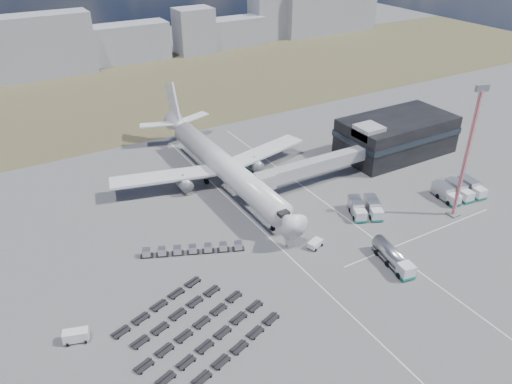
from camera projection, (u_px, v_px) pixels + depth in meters
ground at (297, 253)px, 96.11m from camera, size 420.00×420.00×0.00m
grass_strip at (124, 93)px, 178.48m from camera, size 420.00×90.00×0.01m
lane_markings at (328, 231)px, 102.63m from camera, size 47.12×110.00×0.01m
terminal at (396, 135)px, 132.33m from camera, size 30.40×16.40×11.00m
jet_bridge at (305, 169)px, 115.84m from camera, size 30.30×3.80×7.05m
airliner at (221, 163)px, 117.72m from camera, size 51.59×64.53×17.62m
skyline at (110, 38)px, 208.13m from camera, size 302.89×23.00×24.18m
fuel_tanker at (393, 257)px, 92.15m from camera, size 4.43×10.91×3.43m
pushback_tug at (315, 244)px, 97.38m from camera, size 3.56×2.74×1.43m
utility_van at (76, 336)px, 76.11m from camera, size 4.11×2.78×2.06m
catering_truck at (251, 164)px, 126.09m from camera, size 3.14×6.00×2.63m
service_trucks_near at (365, 208)px, 107.35m from camera, size 8.60×9.19×2.94m
service_trucks_far at (459, 190)px, 113.97m from camera, size 10.87×8.81×3.02m
uld_row at (193, 249)px, 95.56m from camera, size 18.86×9.08×1.54m
baggage_dollies at (194, 329)px, 78.25m from camera, size 25.86×23.68×0.69m
floodlight_mast at (467, 154)px, 100.75m from camera, size 2.77×2.24×28.97m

